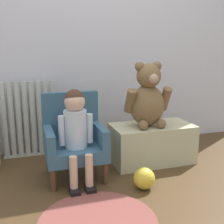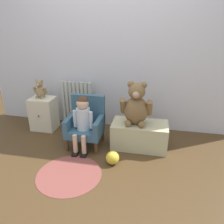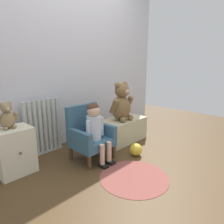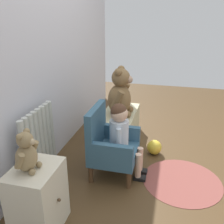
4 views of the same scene
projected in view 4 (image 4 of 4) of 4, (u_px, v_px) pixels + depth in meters
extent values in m
plane|color=#49331C|center=(173.00, 167.00, 2.45)|extent=(6.00, 6.00, 0.00)
cube|color=silver|center=(47.00, 38.00, 2.29)|extent=(3.80, 0.05, 2.40)
cylinder|color=#B7BCB2|center=(26.00, 162.00, 1.90)|extent=(0.05, 0.05, 0.68)
cylinder|color=#B7BCB2|center=(30.00, 157.00, 1.96)|extent=(0.05, 0.05, 0.68)
cylinder|color=#B7BCB2|center=(34.00, 153.00, 2.01)|extent=(0.05, 0.05, 0.68)
cylinder|color=#B7BCB2|center=(38.00, 150.00, 2.07)|extent=(0.05, 0.05, 0.68)
cylinder|color=#B7BCB2|center=(42.00, 146.00, 2.12)|extent=(0.05, 0.05, 0.68)
cylinder|color=#B7BCB2|center=(45.00, 143.00, 2.18)|extent=(0.05, 0.05, 0.68)
cylinder|color=#B7BCB2|center=(49.00, 139.00, 2.24)|extent=(0.05, 0.05, 0.68)
cylinder|color=#B7BCB2|center=(52.00, 136.00, 2.29)|extent=(0.05, 0.05, 0.68)
cube|color=#B7BCB2|center=(44.00, 182.00, 2.22)|extent=(0.50, 0.05, 0.02)
cube|color=beige|center=(38.00, 199.00, 1.68)|extent=(0.35, 0.29, 0.49)
sphere|color=#4C3823|center=(59.00, 200.00, 1.64)|extent=(0.02, 0.02, 0.02)
cube|color=#345A71|center=(115.00, 153.00, 2.30)|extent=(0.45, 0.41, 0.10)
cube|color=#345A71|center=(96.00, 127.00, 2.25)|extent=(0.45, 0.06, 0.38)
cube|color=#345A71|center=(109.00, 152.00, 2.08)|extent=(0.06, 0.41, 0.14)
cube|color=#345A71|center=(119.00, 132.00, 2.43)|extent=(0.06, 0.41, 0.14)
cylinder|color=#4C331E|center=(129.00, 180.00, 2.14)|extent=(0.04, 0.04, 0.16)
cylinder|color=#4C331E|center=(136.00, 157.00, 2.48)|extent=(0.04, 0.04, 0.16)
cylinder|color=#4C331E|center=(91.00, 174.00, 2.22)|extent=(0.04, 0.04, 0.16)
cylinder|color=#4C331E|center=(103.00, 152.00, 2.56)|extent=(0.04, 0.04, 0.16)
cylinder|color=silver|center=(119.00, 135.00, 2.22)|extent=(0.17, 0.17, 0.28)
sphere|color=#D8AD8E|center=(119.00, 114.00, 2.15)|extent=(0.15, 0.15, 0.15)
sphere|color=#472D1E|center=(119.00, 112.00, 2.14)|extent=(0.14, 0.14, 0.14)
cylinder|color=#D8AD8E|center=(138.00, 166.00, 2.22)|extent=(0.06, 0.06, 0.23)
cube|color=black|center=(140.00, 178.00, 2.27)|extent=(0.07, 0.11, 0.03)
cylinder|color=#D8AD8E|center=(140.00, 159.00, 2.32)|extent=(0.06, 0.06, 0.23)
cube|color=black|center=(141.00, 171.00, 2.37)|extent=(0.07, 0.11, 0.03)
cylinder|color=silver|center=(119.00, 140.00, 2.12)|extent=(0.04, 0.04, 0.22)
cylinder|color=silver|center=(124.00, 130.00, 2.31)|extent=(0.04, 0.04, 0.22)
cube|color=#BDB78E|center=(119.00, 125.00, 2.97)|extent=(0.70, 0.37, 0.33)
ellipsoid|color=brown|center=(119.00, 100.00, 2.79)|extent=(0.30, 0.26, 0.35)
sphere|color=brown|center=(121.00, 78.00, 2.69)|extent=(0.20, 0.20, 0.20)
sphere|color=tan|center=(129.00, 80.00, 2.68)|extent=(0.08, 0.08, 0.08)
sphere|color=brown|center=(118.00, 72.00, 2.60)|extent=(0.08, 0.08, 0.08)
sphere|color=brown|center=(121.00, 69.00, 2.74)|extent=(0.08, 0.08, 0.08)
cylinder|color=brown|center=(117.00, 100.00, 2.62)|extent=(0.08, 0.15, 0.22)
cylinder|color=brown|center=(124.00, 91.00, 2.91)|extent=(0.08, 0.15, 0.22)
sphere|color=brown|center=(127.00, 114.00, 2.74)|extent=(0.08, 0.08, 0.08)
sphere|color=brown|center=(130.00, 109.00, 2.89)|extent=(0.08, 0.08, 0.08)
ellipsoid|color=#8C754E|center=(27.00, 158.00, 1.55)|extent=(0.15, 0.13, 0.18)
sphere|color=#8C754E|center=(25.00, 140.00, 1.50)|extent=(0.10, 0.10, 0.10)
sphere|color=tan|center=(32.00, 142.00, 1.49)|extent=(0.04, 0.04, 0.04)
sphere|color=#8C754E|center=(19.00, 137.00, 1.45)|extent=(0.04, 0.04, 0.04)
sphere|color=#8C754E|center=(27.00, 131.00, 1.52)|extent=(0.04, 0.04, 0.04)
cylinder|color=#8C754E|center=(19.00, 161.00, 1.46)|extent=(0.04, 0.08, 0.11)
cylinder|color=#8C754E|center=(34.00, 148.00, 1.61)|extent=(0.04, 0.08, 0.11)
sphere|color=#8C754E|center=(32.00, 172.00, 1.52)|extent=(0.04, 0.04, 0.04)
sphere|color=#8C754E|center=(39.00, 165.00, 1.60)|extent=(0.04, 0.04, 0.04)
cylinder|color=brown|center=(182.00, 181.00, 2.25)|extent=(0.70, 0.70, 0.01)
sphere|color=gold|center=(154.00, 147.00, 2.66)|extent=(0.15, 0.15, 0.15)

